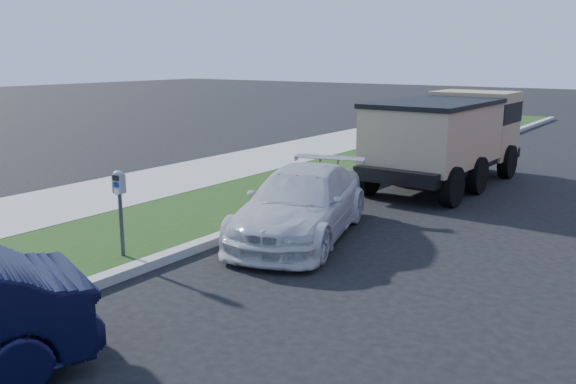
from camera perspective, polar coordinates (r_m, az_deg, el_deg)
The scene contains 5 objects.
ground at distance 9.21m, azimuth 3.60°, elevation -8.30°, with size 120.00×120.00×0.00m, color black.
streetside at distance 14.09m, azimuth -11.62°, elevation -0.85°, with size 6.12×50.00×0.15m.
parking_meter at distance 9.99m, azimuth -15.49°, elevation -0.23°, with size 0.21×0.15×1.40m.
white_wagon at distance 11.25m, azimuth 1.40°, elevation -1.04°, with size 1.77×4.35×1.26m, color silver.
dump_truck at distance 16.40m, azimuth 14.84°, elevation 5.26°, with size 2.47×5.96×2.32m.
Camera 1 is at (4.46, -7.36, 3.29)m, focal length 38.00 mm.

